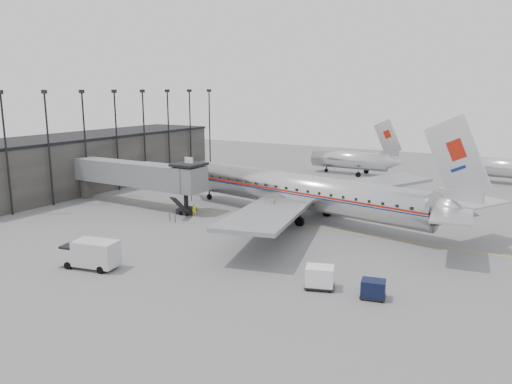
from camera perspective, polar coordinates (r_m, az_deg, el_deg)
ground at (r=55.33m, az=-2.71°, el=-4.45°), size 160.00×160.00×0.00m
terminal at (r=84.19m, az=-18.56°, el=3.36°), size 12.00×46.00×8.00m
apron_line at (r=58.84m, az=2.96°, el=-3.46°), size 60.00×0.15×0.01m
jet_bridge at (r=67.39m, az=-12.93°, el=1.85°), size 21.00×6.20×7.10m
floodlight_masts at (r=81.00m, az=-14.12°, el=6.42°), size 0.90×42.25×15.25m
distant_aircraft_near at (r=92.62m, az=10.77°, el=3.69°), size 16.39×3.20×10.26m
distant_aircraft_mid at (r=91.34m, az=27.17°, el=2.48°), size 16.39×3.20×10.26m
airliner at (r=59.73m, az=5.58°, el=0.01°), size 41.45×38.09×13.20m
service_van at (r=46.23m, az=-18.49°, el=-6.67°), size 5.63×3.10×2.50m
baggage_cart_navy at (r=38.94m, az=13.24°, el=-10.72°), size 2.12×1.78×1.45m
baggage_cart_white at (r=39.99m, az=7.29°, el=-9.60°), size 2.72×2.38×1.79m
ramp_worker at (r=61.73m, az=-7.04°, el=-2.06°), size 0.67×0.63×1.55m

